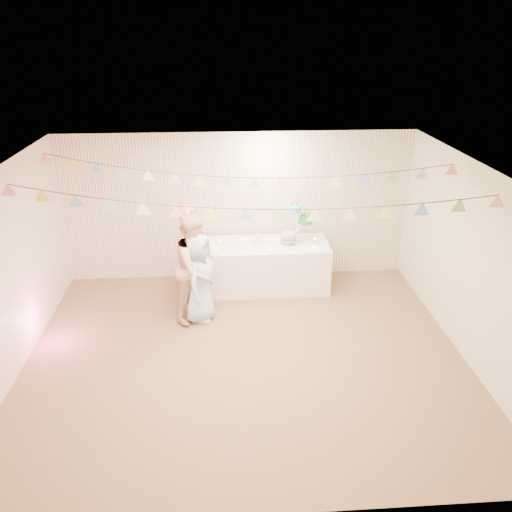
{
  "coord_description": "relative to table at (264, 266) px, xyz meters",
  "views": [
    {
      "loc": [
        -0.24,
        -5.7,
        4.16
      ],
      "look_at": [
        0.2,
        0.8,
        1.15
      ],
      "focal_mm": 35.0,
      "sensor_mm": 36.0,
      "label": 1
    }
  ],
  "objects": [
    {
      "name": "tealight_5",
      "position": [
        0.9,
        0.15,
        0.42
      ],
      "size": [
        0.04,
        0.04,
        0.03
      ],
      "primitive_type": "cylinder",
      "color": "#FFD88C",
      "rests_on": "table"
    },
    {
      "name": "platter",
      "position": [
        -0.47,
        -0.05,
        0.35
      ],
      "size": [
        0.37,
        0.37,
        0.02
      ],
      "primitive_type": "cylinder",
      "color": "white",
      "rests_on": "table"
    },
    {
      "name": "tealight_2",
      "position": [
        0.1,
        -0.22,
        0.42
      ],
      "size": [
        0.04,
        0.04,
        0.03
      ],
      "primitive_type": "cylinder",
      "color": "#FFD88C",
      "rests_on": "table"
    },
    {
      "name": "posy",
      "position": [
        -0.1,
        0.05,
        0.42
      ],
      "size": [
        0.14,
        0.14,
        0.17
      ],
      "primitive_type": null,
      "color": "white",
      "rests_on": "table"
    },
    {
      "name": "person_child",
      "position": [
        -1.05,
        -0.96,
        0.3
      ],
      "size": [
        0.63,
        0.79,
        1.42
      ],
      "primitive_type": "imported",
      "rotation": [
        0.0,
        0.0,
        1.28
      ],
      "color": "#A6D0EB",
      "rests_on": "floor"
    },
    {
      "name": "front_wall",
      "position": [
        -0.41,
        -4.49,
        0.89
      ],
      "size": [
        6.0,
        6.0,
        0.0
      ],
      "primitive_type": "plane",
      "color": "white",
      "rests_on": "ground"
    },
    {
      "name": "cake_bottom",
      "position": [
        0.4,
        -0.01,
        0.43
      ],
      "size": [
        0.31,
        0.31,
        0.15
      ],
      "primitive_type": null,
      "color": "#25ADB1",
      "rests_on": "cake_stand"
    },
    {
      "name": "tealight_1",
      "position": [
        -0.35,
        0.18,
        0.42
      ],
      "size": [
        0.04,
        0.04,
        0.03
      ],
      "primitive_type": "cylinder",
      "color": "#FFD88C",
      "rests_on": "table"
    },
    {
      "name": "tealight_3",
      "position": [
        0.35,
        0.22,
        0.42
      ],
      "size": [
        0.04,
        0.04,
        0.03
      ],
      "primitive_type": "cylinder",
      "color": "#FFD88C",
      "rests_on": "table"
    },
    {
      "name": "cake_middle",
      "position": [
        0.73,
        0.14,
        0.7
      ],
      "size": [
        0.27,
        0.27,
        0.22
      ],
      "primitive_type": null,
      "color": "#1F9133",
      "rests_on": "cake_stand"
    },
    {
      "name": "floor",
      "position": [
        -0.41,
        -1.99,
        -0.41
      ],
      "size": [
        6.0,
        6.0,
        0.0
      ],
      "primitive_type": "plane",
      "color": "brown",
      "rests_on": "ground"
    },
    {
      "name": "cake_stand",
      "position": [
        0.55,
        0.05,
        0.68
      ],
      "size": [
        0.61,
        0.36,
        0.68
      ],
      "primitive_type": null,
      "color": "silver",
      "rests_on": "table"
    },
    {
      "name": "back_wall",
      "position": [
        -0.41,
        0.51,
        0.89
      ],
      "size": [
        6.0,
        6.0,
        0.0
      ],
      "primitive_type": "plane",
      "color": "white",
      "rests_on": "ground"
    },
    {
      "name": "person_adult_b",
      "position": [
        -1.1,
        -0.88,
        0.44
      ],
      "size": [
        0.99,
        1.04,
        1.69
      ],
      "primitive_type": "imported",
      "rotation": [
        0.0,
        0.0,
        0.99
      ],
      "color": "#D9AF85",
      "rests_on": "floor"
    },
    {
      "name": "person_adult_a",
      "position": [
        -1.17,
        -0.52,
        0.45
      ],
      "size": [
        0.73,
        0.74,
        1.73
      ],
      "primitive_type": "imported",
      "rotation": [
        0.0,
        0.0,
        0.82
      ],
      "color": "#CE766B",
      "rests_on": "floor"
    },
    {
      "name": "ceiling",
      "position": [
        -0.41,
        -1.99,
        2.19
      ],
      "size": [
        6.0,
        6.0,
        0.0
      ],
      "primitive_type": "plane",
      "color": "silver",
      "rests_on": "ground"
    },
    {
      "name": "tealight_4",
      "position": [
        0.82,
        -0.18,
        0.42
      ],
      "size": [
        0.04,
        0.04,
        0.03
      ],
      "primitive_type": "cylinder",
      "color": "#FFD88C",
      "rests_on": "table"
    },
    {
      "name": "tealight_0",
      "position": [
        -0.8,
        -0.15,
        0.42
      ],
      "size": [
        0.04,
        0.04,
        0.03
      ],
      "primitive_type": "cylinder",
      "color": "#FFD88C",
      "rests_on": "table"
    },
    {
      "name": "right_wall",
      "position": [
        2.59,
        -1.99,
        0.89
      ],
      "size": [
        5.0,
        5.0,
        0.0
      ],
      "primitive_type": "plane",
      "color": "white",
      "rests_on": "ground"
    },
    {
      "name": "bunting_front",
      "position": [
        -0.41,
        -2.19,
        1.91
      ],
      "size": [
        5.6,
        0.9,
        0.36
      ],
      "primitive_type": null,
      "color": "#72A5E5",
      "rests_on": "ceiling"
    },
    {
      "name": "table",
      "position": [
        0.0,
        0.0,
        0.0
      ],
      "size": [
        2.18,
        0.87,
        0.82
      ],
      "primitive_type": "cube",
      "color": "white",
      "rests_on": "floor"
    },
    {
      "name": "cake_top_tier",
      "position": [
        0.49,
        0.02,
        0.97
      ],
      "size": [
        0.25,
        0.25,
        0.19
      ],
      "primitive_type": null,
      "color": "#4FD9F8",
      "rests_on": "cake_stand"
    },
    {
      "name": "left_wall",
      "position": [
        -3.41,
        -1.99,
        0.89
      ],
      "size": [
        5.0,
        5.0,
        0.0
      ],
      "primitive_type": "plane",
      "color": "white",
      "rests_on": "ground"
    },
    {
      "name": "tealight_6",
      "position": [
        -0.75,
        0.17,
        0.42
      ],
      "size": [
        0.04,
        0.04,
        0.03
      ],
      "primitive_type": "cylinder",
      "color": "#FFD88C",
      "rests_on": "table"
    },
    {
      "name": "bunting_back",
      "position": [
        -0.41,
        -0.89,
        1.94
      ],
      "size": [
        5.6,
        1.1,
        0.4
      ],
      "primitive_type": null,
      "color": "pink",
      "rests_on": "ceiling"
    }
  ]
}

